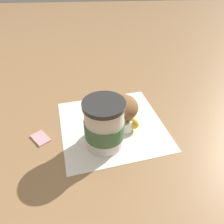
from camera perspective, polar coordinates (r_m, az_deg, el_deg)
name	(u,v)px	position (r m, az deg, el deg)	size (l,w,h in m)	color
ground_plane	(112,125)	(0.59, 0.00, -3.45)	(3.00, 3.00, 0.00)	#936D47
paper_napkin	(112,125)	(0.59, 0.00, -3.39)	(0.27, 0.27, 0.00)	white
coffee_cup	(104,125)	(0.50, -2.01, -3.44)	(0.10, 0.10, 0.12)	silver
muffin	(122,111)	(0.55, 2.64, 0.18)	(0.08, 0.08, 0.09)	white
banana	(113,114)	(0.60, 0.37, -0.53)	(0.14, 0.12, 0.04)	gold
sugar_packet	(40,138)	(0.58, -18.21, -6.39)	(0.05, 0.03, 0.01)	pink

